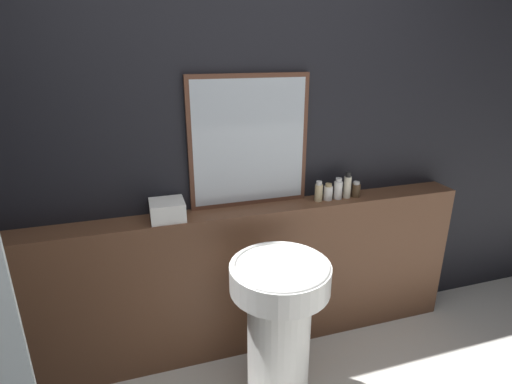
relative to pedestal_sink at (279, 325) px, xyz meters
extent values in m
cube|color=black|center=(-0.02, 0.63, 0.74)|extent=(8.00, 0.06, 2.50)
cube|color=brown|center=(-0.02, 0.50, -0.03)|extent=(2.81, 0.20, 0.96)
cylinder|color=white|center=(0.00, 0.00, -0.15)|extent=(0.33, 0.33, 0.73)
cylinder|color=white|center=(0.00, 0.00, 0.28)|extent=(0.50, 0.50, 0.13)
torus|color=white|center=(0.00, 0.00, 0.35)|extent=(0.48, 0.48, 0.02)
cube|color=#563323|center=(0.02, 0.58, 0.83)|extent=(0.71, 0.03, 0.76)
cube|color=#B2BCC6|center=(0.02, 0.57, 0.83)|extent=(0.66, 0.02, 0.71)
cube|color=white|center=(-0.48, 0.50, 0.50)|extent=(0.19, 0.18, 0.10)
cylinder|color=#C6B284|center=(0.43, 0.50, 0.50)|extent=(0.05, 0.05, 0.11)
cylinder|color=silver|center=(0.43, 0.50, 0.57)|extent=(0.03, 0.03, 0.02)
cylinder|color=white|center=(0.50, 0.50, 0.50)|extent=(0.05, 0.05, 0.09)
cylinder|color=tan|center=(0.50, 0.50, 0.55)|extent=(0.04, 0.04, 0.02)
cylinder|color=white|center=(0.57, 0.50, 0.51)|extent=(0.05, 0.05, 0.11)
cylinder|color=silver|center=(0.57, 0.50, 0.58)|extent=(0.04, 0.04, 0.02)
cylinder|color=beige|center=(0.63, 0.50, 0.52)|extent=(0.05, 0.05, 0.14)
cylinder|color=black|center=(0.63, 0.50, 0.60)|extent=(0.03, 0.03, 0.03)
cylinder|color=#4C3823|center=(0.70, 0.50, 0.49)|extent=(0.05, 0.05, 0.08)
cylinder|color=silver|center=(0.70, 0.50, 0.54)|extent=(0.04, 0.04, 0.02)
camera|label=1|loc=(-0.62, -1.59, 1.35)|focal=28.00mm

